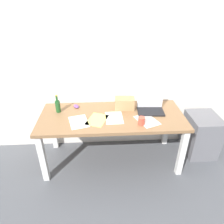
# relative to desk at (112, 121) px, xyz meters

# --- Properties ---
(ground_plane) EXTENTS (8.00, 8.00, 0.00)m
(ground_plane) POSITION_rel_desk_xyz_m (0.00, 0.00, -0.63)
(ground_plane) COLOR #515459
(back_wall) EXTENTS (5.20, 0.08, 2.60)m
(back_wall) POSITION_rel_desk_xyz_m (0.00, 0.44, 0.67)
(back_wall) COLOR silver
(back_wall) RESTS_ON ground
(desk) EXTENTS (1.82, 0.76, 0.72)m
(desk) POSITION_rel_desk_xyz_m (0.00, 0.00, 0.00)
(desk) COLOR olive
(desk) RESTS_ON ground
(laptop_right) EXTENTS (0.35, 0.25, 0.25)m
(laptop_right) POSITION_rel_desk_xyz_m (0.51, 0.09, 0.14)
(laptop_right) COLOR black
(laptop_right) RESTS_ON desk
(beer_bottle) EXTENTS (0.06, 0.06, 0.24)m
(beer_bottle) POSITION_rel_desk_xyz_m (-0.69, 0.13, 0.18)
(beer_bottle) COLOR #1E5123
(beer_bottle) RESTS_ON desk
(computer_mouse) EXTENTS (0.10, 0.12, 0.03)m
(computer_mouse) POSITION_rel_desk_xyz_m (-0.47, 0.24, 0.11)
(computer_mouse) COLOR #724799
(computer_mouse) RESTS_ON desk
(cardboard_box) EXTENTS (0.27, 0.18, 0.15)m
(cardboard_box) POSITION_rel_desk_xyz_m (0.18, 0.17, 0.16)
(cardboard_box) COLOR tan
(cardboard_box) RESTS_ON desk
(coffee_mug) EXTENTS (0.08, 0.08, 0.09)m
(coffee_mug) POSITION_rel_desk_xyz_m (0.33, -0.23, 0.14)
(coffee_mug) COLOR #D84C38
(coffee_mug) RESTS_ON desk
(paper_sheet_front_left) EXTENTS (0.28, 0.34, 0.00)m
(paper_sheet_front_left) POSITION_rel_desk_xyz_m (-0.41, -0.13, 0.09)
(paper_sheet_front_left) COLOR white
(paper_sheet_front_left) RESTS_ON desk
(paper_yellow_folder) EXTENTS (0.30, 0.35, 0.00)m
(paper_yellow_folder) POSITION_rel_desk_xyz_m (-0.19, -0.09, 0.09)
(paper_yellow_folder) COLOR #F4E06B
(paper_yellow_folder) RESTS_ON desk
(paper_sheet_front_right) EXTENTS (0.31, 0.35, 0.00)m
(paper_sheet_front_right) POSITION_rel_desk_xyz_m (0.42, -0.14, 0.09)
(paper_sheet_front_right) COLOR white
(paper_sheet_front_right) RESTS_ON desk
(paper_sheet_center) EXTENTS (0.22, 0.30, 0.00)m
(paper_sheet_center) POSITION_rel_desk_xyz_m (0.02, -0.06, 0.09)
(paper_sheet_center) COLOR white
(paper_sheet_center) RESTS_ON desk
(filing_cabinet) EXTENTS (0.40, 0.48, 0.60)m
(filing_cabinet) POSITION_rel_desk_xyz_m (1.29, 0.10, -0.33)
(filing_cabinet) COLOR slate
(filing_cabinet) RESTS_ON ground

